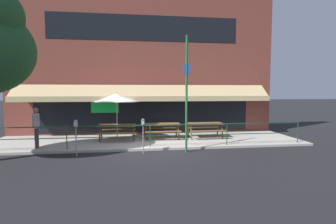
# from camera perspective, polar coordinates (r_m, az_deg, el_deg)

# --- Properties ---
(ground_plane) EXTENTS (120.00, 120.00, 0.00)m
(ground_plane) POSITION_cam_1_polar(r_m,az_deg,el_deg) (11.17, -3.77, -8.42)
(ground_plane) COLOR black
(patio_deck) EXTENTS (15.00, 4.00, 0.10)m
(patio_deck) POSITION_cam_1_polar(r_m,az_deg,el_deg) (13.12, -4.41, -6.23)
(patio_deck) COLOR #ADA89E
(patio_deck) RESTS_ON ground
(restaurant_building) EXTENTS (15.00, 1.60, 8.52)m
(restaurant_building) POSITION_cam_1_polar(r_m,az_deg,el_deg) (15.20, -5.03, 11.07)
(restaurant_building) COLOR brown
(restaurant_building) RESTS_ON ground
(patio_railing) EXTENTS (13.84, 0.04, 0.97)m
(patio_railing) POSITION_cam_1_polar(r_m,az_deg,el_deg) (11.32, -3.91, -4.13)
(patio_railing) COLOR #194723
(patio_railing) RESTS_ON patio_deck
(picnic_table_left) EXTENTS (1.80, 1.42, 0.76)m
(picnic_table_left) POSITION_cam_1_polar(r_m,az_deg,el_deg) (13.05, -11.01, -3.44)
(picnic_table_left) COLOR brown
(picnic_table_left) RESTS_ON patio_deck
(picnic_table_centre) EXTENTS (1.80, 1.42, 0.76)m
(picnic_table_centre) POSITION_cam_1_polar(r_m,az_deg,el_deg) (13.28, -1.32, -3.21)
(picnic_table_centre) COLOR brown
(picnic_table_centre) RESTS_ON patio_deck
(picnic_table_right) EXTENTS (1.80, 1.42, 0.76)m
(picnic_table_right) POSITION_cam_1_polar(r_m,az_deg,el_deg) (13.64, 8.07, -3.05)
(picnic_table_right) COLOR brown
(picnic_table_right) RESTS_ON patio_deck
(patio_umbrella_left) EXTENTS (2.14, 2.14, 2.38)m
(patio_umbrella_left) POSITION_cam_1_polar(r_m,az_deg,el_deg) (12.89, -11.12, 3.04)
(patio_umbrella_left) COLOR #B7B2A8
(patio_umbrella_left) RESTS_ON patio_deck
(pedestrian_walking) EXTENTS (0.33, 0.60, 1.71)m
(pedestrian_walking) POSITION_cam_1_polar(r_m,az_deg,el_deg) (12.44, -26.77, -2.63)
(pedestrian_walking) COLOR #333338
(pedestrian_walking) RESTS_ON patio_deck
(parking_meter_near) EXTENTS (0.15, 0.16, 1.42)m
(parking_meter_near) POSITION_cam_1_polar(r_m,az_deg,el_deg) (10.64, -19.45, -3.05)
(parking_meter_near) COLOR gray
(parking_meter_near) RESTS_ON ground
(parking_meter_far) EXTENTS (0.15, 0.16, 1.42)m
(parking_meter_far) POSITION_cam_1_polar(r_m,az_deg,el_deg) (10.47, -5.46, -2.92)
(parking_meter_far) COLOR gray
(parking_meter_far) RESTS_ON ground
(street_sign_pole) EXTENTS (0.28, 0.09, 4.74)m
(street_sign_pole) POSITION_cam_1_polar(r_m,az_deg,el_deg) (10.64, 4.06, 4.11)
(street_sign_pole) COLOR #1E6033
(street_sign_pole) RESTS_ON ground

